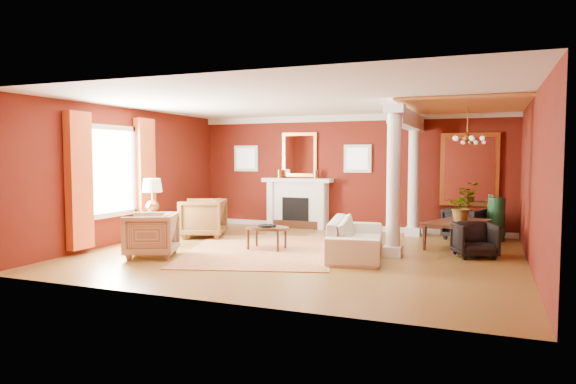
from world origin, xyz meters
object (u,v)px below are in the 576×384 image
at_px(dining_table, 459,227).
at_px(coffee_table, 267,229).
at_px(sofa, 356,231).
at_px(armchair_leopard, 203,216).
at_px(side_table, 152,201).
at_px(armchair_stripe, 151,233).

bearing_deg(dining_table, coffee_table, 134.89).
bearing_deg(sofa, dining_table, -59.89).
distance_m(armchair_leopard, side_table, 1.45).
bearing_deg(coffee_table, side_table, -170.16).
xyz_separation_m(armchair_leopard, coffee_table, (2.00, -0.90, -0.07)).
xyz_separation_m(sofa, coffee_table, (-1.79, -0.08, -0.05)).
height_order(sofa, armchair_leopard, armchair_leopard).
height_order(sofa, dining_table, sofa).
distance_m(side_table, dining_table, 6.31).
bearing_deg(side_table, sofa, 6.83).
bearing_deg(armchair_leopard, sofa, 59.11).
distance_m(coffee_table, dining_table, 3.89).
xyz_separation_m(sofa, side_table, (-4.21, -0.50, 0.47)).
distance_m(sofa, side_table, 4.26).
relative_size(armchair_leopard, armchair_stripe, 1.09).
relative_size(armchair_leopard, coffee_table, 1.08).
distance_m(armchair_stripe, dining_table, 6.06).
xyz_separation_m(armchair_stripe, dining_table, (5.26, 3.02, -0.01)).
distance_m(coffee_table, side_table, 2.50).
xyz_separation_m(armchair_leopard, side_table, (-0.41, -1.32, 0.44)).
distance_m(sofa, armchair_leopard, 3.88).
bearing_deg(dining_table, side_table, 129.45).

